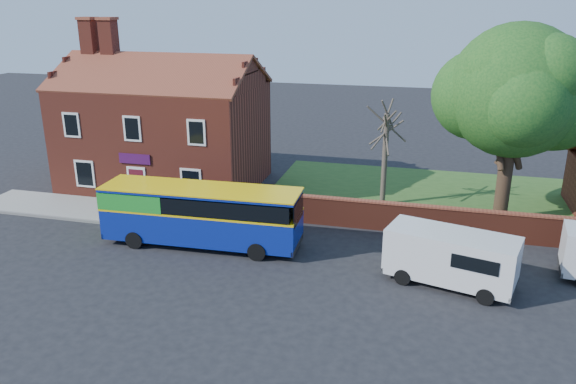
# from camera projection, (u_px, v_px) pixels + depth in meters

# --- Properties ---
(ground) EXTENTS (120.00, 120.00, 0.00)m
(ground) POSITION_uv_depth(u_px,v_px,m) (197.00, 271.00, 25.40)
(ground) COLOR black
(ground) RESTS_ON ground
(pavement) EXTENTS (18.00, 3.50, 0.12)m
(pavement) POSITION_uv_depth(u_px,v_px,m) (124.00, 212.00, 32.30)
(pavement) COLOR gray
(pavement) RESTS_ON ground
(kerb) EXTENTS (18.00, 0.15, 0.14)m
(kerb) POSITION_uv_depth(u_px,v_px,m) (108.00, 223.00, 30.69)
(kerb) COLOR slate
(kerb) RESTS_ON ground
(grass_strip) EXTENTS (26.00, 12.00, 0.04)m
(grass_strip) POSITION_uv_depth(u_px,v_px,m) (480.00, 201.00, 34.22)
(grass_strip) COLOR #426B28
(grass_strip) RESTS_ON ground
(shop_building) EXTENTS (12.30, 8.13, 10.50)m
(shop_building) POSITION_uv_depth(u_px,v_px,m) (165.00, 134.00, 36.48)
(shop_building) COLOR maroon
(shop_building) RESTS_ON ground
(boundary_wall) EXTENTS (22.00, 0.38, 1.60)m
(boundary_wall) POSITION_uv_depth(u_px,v_px,m) (489.00, 225.00, 28.47)
(boundary_wall) COLOR maroon
(boundary_wall) RESTS_ON ground
(bus) EXTENTS (9.91, 2.80, 3.00)m
(bus) POSITION_uv_depth(u_px,v_px,m) (195.00, 212.00, 27.73)
(bus) COLOR navy
(bus) RESTS_ON ground
(van_near) EXTENTS (5.76, 3.47, 2.37)m
(van_near) POSITION_uv_depth(u_px,v_px,m) (451.00, 256.00, 23.86)
(van_near) COLOR silver
(van_near) RESTS_ON ground
(large_tree) EXTENTS (8.76, 6.93, 10.69)m
(large_tree) POSITION_uv_depth(u_px,v_px,m) (517.00, 95.00, 29.08)
(large_tree) COLOR black
(large_tree) RESTS_ON ground
(bare_tree) EXTENTS (2.25, 2.68, 6.01)m
(bare_tree) POSITION_uv_depth(u_px,v_px,m) (385.00, 155.00, 32.69)
(bare_tree) COLOR #4C4238
(bare_tree) RESTS_ON ground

